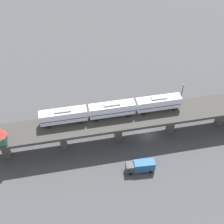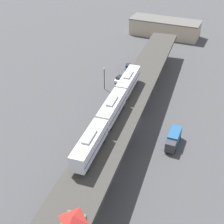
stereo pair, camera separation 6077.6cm
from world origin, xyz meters
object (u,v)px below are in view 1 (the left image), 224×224
signal_hut (0,137)px  street_lamp (182,91)px  subway_train (112,109)px  street_car_white (203,103)px  street_car_red (88,123)px  delivery_truck (141,166)px

signal_hut → street_lamp: (-12.50, 52.83, -5.45)m
subway_train → street_lamp: bearing=111.4°
street_car_white → street_lamp: size_ratio=0.68×
subway_train → street_car_white: size_ratio=7.90×
signal_hut → street_car_red: bearing=111.2°
signal_hut → street_car_white: (-9.36, 58.78, -8.62)m
street_car_white → delivery_truck: bearing=-53.1°
subway_train → delivery_truck: (13.22, 4.26, -8.54)m
signal_hut → delivery_truck: size_ratio=0.46×
signal_hut → street_car_red: 25.45m
subway_train → street_car_red: 12.50m
signal_hut → delivery_truck: 34.99m
subway_train → street_lamp: subway_train is taller
street_car_red → street_car_white: bearing=91.1°
delivery_truck → street_lamp: bearing=138.3°
street_car_red → delivery_truck: bearing=28.2°
street_car_white → street_car_red: same height
subway_train → street_lamp: (-9.61, 24.58, -6.19)m
signal_hut → delivery_truck: bearing=72.4°
street_car_red → delivery_truck: (18.99, 10.19, 0.82)m
street_car_white → street_lamp: bearing=-117.8°
signal_hut → street_car_red: (-8.66, 22.32, -8.62)m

